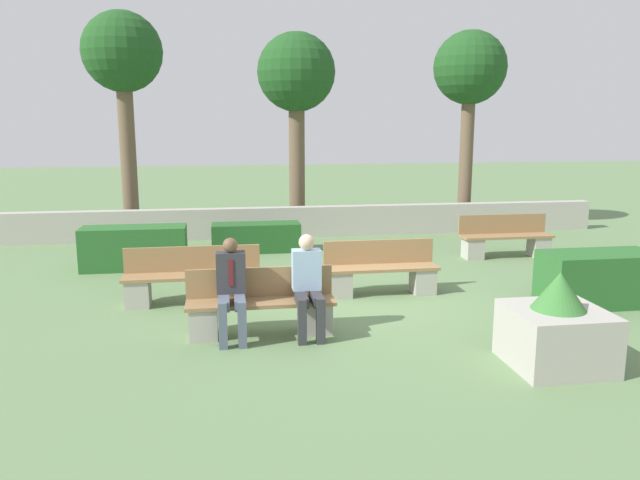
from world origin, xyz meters
name	(u,v)px	position (x,y,z in m)	size (l,w,h in m)	color
ground_plane	(353,301)	(0.00, 0.00, 0.00)	(60.00, 60.00, 0.00)	#607F51
perimeter_wall	(307,221)	(0.00, 5.63, 0.37)	(14.80, 0.30, 0.73)	#ADA89E
bench_front	(261,309)	(-1.54, -1.34, 0.34)	(1.98, 0.48, 0.87)	#937047
bench_left_side	(193,282)	(-2.51, 0.25, 0.35)	(2.12, 0.49, 0.87)	#937047
bench_right_side	(381,274)	(0.53, 0.32, 0.34)	(1.86, 0.48, 0.87)	#937047
bench_back	(506,241)	(3.79, 2.66, 0.34)	(1.92, 0.49, 0.87)	#937047
person_seated_man	(231,285)	(-1.93, -1.48, 0.73)	(0.38, 0.64, 1.33)	#515B70
person_seated_woman	(308,281)	(-0.93, -1.48, 0.75)	(0.38, 0.64, 1.35)	#333338
hedge_block_near_left	(256,237)	(-1.33, 4.01, 0.31)	(1.90, 0.64, 0.62)	#235623
hedge_block_near_right	(134,248)	(-3.73, 2.76, 0.41)	(1.96, 0.69, 0.82)	#286028
hedge_block_mid_left	(599,279)	(3.72, -0.76, 0.41)	(1.76, 0.84, 0.82)	#286028
planter_corner_left	(557,329)	(1.78, -2.97, 0.44)	(1.07, 1.07, 1.13)	#ADA89E
tree_leftmost	(123,60)	(-4.33, 6.81, 4.25)	(1.93, 1.93, 5.40)	brown
tree_center_left	(296,78)	(-0.11, 6.70, 3.84)	(1.97, 1.97, 4.98)	brown
tree_center_right	(470,73)	(4.37, 6.46, 4.00)	(1.88, 1.88, 5.08)	brown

